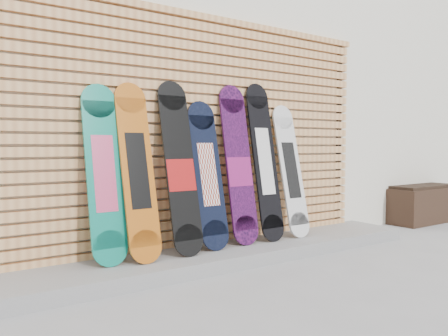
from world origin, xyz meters
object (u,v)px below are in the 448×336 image
at_px(snowboard_0, 104,173).
at_px(snowboard_1, 138,171).
at_px(planter_box, 422,204).
at_px(snowboard_4, 239,165).
at_px(snowboard_3, 208,174).
at_px(snowboard_6, 291,170).
at_px(snowboard_5, 265,161).
at_px(snowboard_2, 180,168).

relative_size(snowboard_0, snowboard_1, 0.98).
bearing_deg(planter_box, snowboard_4, -179.26).
bearing_deg(snowboard_3, planter_box, 0.77).
relative_size(snowboard_4, snowboard_6, 1.12).
relative_size(snowboard_1, snowboard_6, 1.08).
height_order(snowboard_4, snowboard_5, snowboard_5).
relative_size(snowboard_0, snowboard_5, 0.92).
xyz_separation_m(snowboard_0, snowboard_3, (0.96, -0.01, -0.04)).
bearing_deg(snowboard_2, planter_box, 1.12).
bearing_deg(snowboard_4, snowboard_3, -178.90).
height_order(snowboard_0, snowboard_6, snowboard_0).
bearing_deg(snowboard_1, snowboard_4, 1.77).
bearing_deg(snowboard_6, snowboard_2, -179.20).
bearing_deg(snowboard_4, snowboard_0, 179.70).
bearing_deg(snowboard_4, planter_box, 0.74).
height_order(planter_box, snowboard_4, snowboard_4).
xyz_separation_m(snowboard_4, snowboard_6, (0.66, -0.02, -0.07)).
bearing_deg(snowboard_3, snowboard_6, -0.50).
bearing_deg(snowboard_6, snowboard_4, 178.64).
bearing_deg(snowboard_1, planter_box, 0.99).
bearing_deg(snowboard_5, snowboard_4, 178.17).
distance_m(snowboard_2, snowboard_5, 0.97).
xyz_separation_m(snowboard_3, snowboard_6, (1.01, -0.01, 0.01)).
distance_m(snowboard_3, snowboard_5, 0.67).
height_order(snowboard_3, snowboard_4, snowboard_4).
height_order(snowboard_2, snowboard_6, snowboard_2).
relative_size(snowboard_1, snowboard_2, 0.97).
xyz_separation_m(snowboard_3, snowboard_5, (0.66, -0.00, 0.11)).
relative_size(snowboard_2, snowboard_4, 0.99).
bearing_deg(snowboard_5, snowboard_6, -0.93).
xyz_separation_m(planter_box, snowboard_2, (-3.82, -0.07, 0.61)).
bearing_deg(snowboard_0, snowboard_2, -3.56).
xyz_separation_m(snowboard_5, snowboard_6, (0.35, -0.01, -0.10)).
bearing_deg(snowboard_5, snowboard_1, -179.06).
height_order(snowboard_4, snowboard_6, snowboard_4).
height_order(planter_box, snowboard_1, snowboard_1).
xyz_separation_m(snowboard_3, snowboard_4, (0.35, 0.01, 0.08)).
bearing_deg(snowboard_4, snowboard_5, -1.83).
distance_m(snowboard_1, snowboard_4, 1.05).
xyz_separation_m(planter_box, snowboard_5, (-2.85, -0.05, 0.65)).
bearing_deg(snowboard_2, snowboard_5, 1.42).
bearing_deg(snowboard_5, snowboard_3, 179.72).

